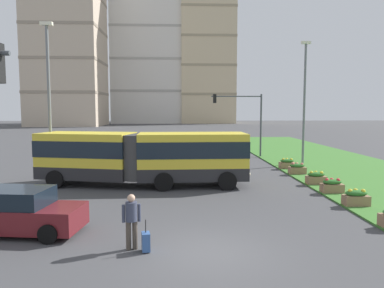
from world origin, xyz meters
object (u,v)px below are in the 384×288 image
(streetlight_left, at_px, (49,96))
(car_maroon_sedan, at_px, (17,212))
(car_black_sedan, at_px, (124,147))
(rolling_suitcase, at_px, (146,242))
(articulated_bus, at_px, (143,157))
(apartment_tower_westcentre, at_px, (148,48))
(pedestrian_crossing, at_px, (131,218))
(traffic_light_far_right, at_px, (244,113))
(streetlight_median, at_px, (304,98))
(flower_planter_1, at_px, (356,197))
(apartment_tower_centre, at_px, (207,42))
(flower_planter_3, at_px, (316,178))
(flower_planter_4, at_px, (297,168))
(flower_planter_5, at_px, (287,163))
(apartment_tower_west, at_px, (67,47))
(flower_planter_2, at_px, (332,186))

(streetlight_left, bearing_deg, car_maroon_sedan, -78.06)
(car_black_sedan, bearing_deg, rolling_suitcase, -80.11)
(articulated_bus, xyz_separation_m, apartment_tower_westcentre, (-7.35, 98.75, 22.37))
(pedestrian_crossing, xyz_separation_m, traffic_light_far_right, (7.39, 21.59, 2.98))
(articulated_bus, distance_m, streetlight_left, 6.72)
(pedestrian_crossing, relative_size, traffic_light_far_right, 0.31)
(articulated_bus, relative_size, streetlight_median, 1.26)
(flower_planter_1, relative_size, apartment_tower_centre, 0.02)
(flower_planter_1, bearing_deg, flower_planter_3, 90.00)
(flower_planter_1, height_order, streetlight_median, streetlight_median)
(car_maroon_sedan, xyz_separation_m, rolling_suitcase, (4.63, -1.87, -0.44))
(flower_planter_4, relative_size, streetlight_median, 0.12)
(flower_planter_5, bearing_deg, pedestrian_crossing, -122.28)
(apartment_tower_centre, bearing_deg, flower_planter_4, -90.96)
(car_black_sedan, relative_size, flower_planter_5, 4.14)
(traffic_light_far_right, bearing_deg, flower_planter_1, -83.41)
(apartment_tower_centre, bearing_deg, apartment_tower_westcentre, 178.80)
(traffic_light_far_right, bearing_deg, streetlight_median, -50.01)
(flower_planter_5, relative_size, apartment_tower_west, 0.03)
(car_maroon_sedan, height_order, flower_planter_5, car_maroon_sedan)
(flower_planter_3, bearing_deg, car_black_sedan, 132.51)
(articulated_bus, xyz_separation_m, flower_planter_3, (9.91, -0.32, -1.23))
(apartment_tower_west, bearing_deg, flower_planter_2, -65.46)
(flower_planter_1, distance_m, flower_planter_4, 7.99)
(flower_planter_1, xyz_separation_m, traffic_light_far_right, (-1.97, 17.02, 3.56))
(rolling_suitcase, relative_size, streetlight_median, 0.10)
(car_black_sedan, distance_m, flower_planter_5, 15.66)
(articulated_bus, relative_size, car_black_sedan, 2.64)
(car_maroon_sedan, bearing_deg, streetlight_left, 101.94)
(car_black_sedan, height_order, flower_planter_2, car_black_sedan)
(flower_planter_1, xyz_separation_m, flower_planter_3, (0.00, 4.69, 0.00))
(rolling_suitcase, xyz_separation_m, streetlight_left, (-6.59, 11.14, 4.82))
(flower_planter_2, height_order, streetlight_median, streetlight_median)
(flower_planter_1, xyz_separation_m, apartment_tower_centre, (1.60, 103.37, 25.51))
(apartment_tower_westcentre, bearing_deg, flower_planter_4, -79.78)
(rolling_suitcase, height_order, apartment_tower_centre, apartment_tower_centre)
(car_maroon_sedan, height_order, flower_planter_3, car_maroon_sedan)
(apartment_tower_west, distance_m, apartment_tower_westcentre, 28.45)
(car_black_sedan, bearing_deg, flower_planter_2, -51.50)
(flower_planter_2, bearing_deg, flower_planter_4, 90.00)
(car_black_sedan, bearing_deg, streetlight_median, -23.50)
(articulated_bus, height_order, flower_planter_5, articulated_bus)
(rolling_suitcase, bearing_deg, flower_planter_4, 55.10)
(rolling_suitcase, xyz_separation_m, flower_planter_2, (8.91, 7.29, 0.11))
(car_maroon_sedan, height_order, traffic_light_far_right, traffic_light_far_right)
(flower_planter_4, bearing_deg, apartment_tower_west, 116.09)
(rolling_suitcase, height_order, flower_planter_2, rolling_suitcase)
(articulated_bus, xyz_separation_m, streetlight_median, (11.81, 7.40, 3.55))
(flower_planter_4, bearing_deg, flower_planter_5, 90.00)
(flower_planter_1, bearing_deg, streetlight_median, 81.30)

